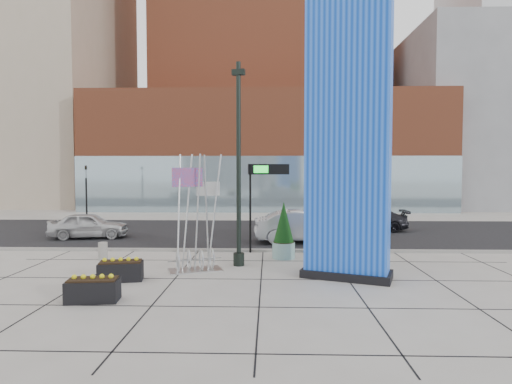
{
  "coord_description": "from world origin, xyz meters",
  "views": [
    {
      "loc": [
        1.26,
        -15.6,
        3.8
      ],
      "look_at": [
        0.73,
        2.0,
        2.87
      ],
      "focal_mm": 30.0,
      "sensor_mm": 36.0,
      "label": 1
    }
  ],
  "objects_px": {
    "lamp_post": "(239,183)",
    "public_art_sculpture": "(195,240)",
    "car_silver_mid": "(303,227)",
    "car_white_west": "(89,226)",
    "concrete_bollard": "(103,251)",
    "overhead_street_sign": "(265,177)",
    "blue_pylon": "(348,137)"
  },
  "relations": [
    {
      "from": "car_silver_mid",
      "to": "car_white_west",
      "type": "bearing_deg",
      "value": 80.64
    },
    {
      "from": "overhead_street_sign",
      "to": "car_white_west",
      "type": "bearing_deg",
      "value": 146.65
    },
    {
      "from": "concrete_bollard",
      "to": "car_white_west",
      "type": "xyz_separation_m",
      "value": [
        -2.96,
        5.57,
        0.34
      ]
    },
    {
      "from": "concrete_bollard",
      "to": "overhead_street_sign",
      "type": "bearing_deg",
      "value": 14.77
    },
    {
      "from": "car_white_west",
      "to": "car_silver_mid",
      "type": "distance_m",
      "value": 11.79
    },
    {
      "from": "lamp_post",
      "to": "overhead_street_sign",
      "type": "distance_m",
      "value": 2.87
    },
    {
      "from": "concrete_bollard",
      "to": "car_silver_mid",
      "type": "bearing_deg",
      "value": 27.26
    },
    {
      "from": "overhead_street_sign",
      "to": "lamp_post",
      "type": "bearing_deg",
      "value": -123.41
    },
    {
      "from": "overhead_street_sign",
      "to": "concrete_bollard",
      "type": "bearing_deg",
      "value": -177.52
    },
    {
      "from": "car_silver_mid",
      "to": "public_art_sculpture",
      "type": "bearing_deg",
      "value": 140.02
    },
    {
      "from": "public_art_sculpture",
      "to": "overhead_street_sign",
      "type": "distance_m",
      "value": 5.01
    },
    {
      "from": "car_white_west",
      "to": "car_silver_mid",
      "type": "relative_size",
      "value": 0.82
    },
    {
      "from": "concrete_bollard",
      "to": "car_white_west",
      "type": "height_order",
      "value": "car_white_west"
    },
    {
      "from": "public_art_sculpture",
      "to": "overhead_street_sign",
      "type": "height_order",
      "value": "public_art_sculpture"
    },
    {
      "from": "blue_pylon",
      "to": "concrete_bollard",
      "type": "bearing_deg",
      "value": -175.11
    },
    {
      "from": "blue_pylon",
      "to": "concrete_bollard",
      "type": "xyz_separation_m",
      "value": [
        -9.71,
        2.68,
        -4.54
      ]
    },
    {
      "from": "public_art_sculpture",
      "to": "car_silver_mid",
      "type": "height_order",
      "value": "public_art_sculpture"
    },
    {
      "from": "lamp_post",
      "to": "blue_pylon",
      "type": "bearing_deg",
      "value": -24.79
    },
    {
      "from": "blue_pylon",
      "to": "overhead_street_sign",
      "type": "relative_size",
      "value": 2.51
    },
    {
      "from": "public_art_sculpture",
      "to": "car_silver_mid",
      "type": "bearing_deg",
      "value": 34.75
    },
    {
      "from": "lamp_post",
      "to": "public_art_sculpture",
      "type": "relative_size",
      "value": 1.81
    },
    {
      "from": "public_art_sculpture",
      "to": "car_white_west",
      "type": "bearing_deg",
      "value": 114.75
    },
    {
      "from": "lamp_post",
      "to": "public_art_sculpture",
      "type": "height_order",
      "value": "lamp_post"
    },
    {
      "from": "lamp_post",
      "to": "public_art_sculpture",
      "type": "xyz_separation_m",
      "value": [
        -1.56,
        -0.93,
        -2.11
      ]
    },
    {
      "from": "public_art_sculpture",
      "to": "concrete_bollard",
      "type": "bearing_deg",
      "value": 137.34
    },
    {
      "from": "public_art_sculpture",
      "to": "car_white_west",
      "type": "relative_size",
      "value": 1.06
    },
    {
      "from": "car_white_west",
      "to": "lamp_post",
      "type": "bearing_deg",
      "value": -135.92
    },
    {
      "from": "blue_pylon",
      "to": "public_art_sculpture",
      "type": "xyz_separation_m",
      "value": [
        -5.48,
        0.88,
        -3.75
      ]
    },
    {
      "from": "public_art_sculpture",
      "to": "car_white_west",
      "type": "xyz_separation_m",
      "value": [
        -7.19,
        7.37,
        -0.44
      ]
    },
    {
      "from": "concrete_bollard",
      "to": "car_white_west",
      "type": "distance_m",
      "value": 6.32
    },
    {
      "from": "lamp_post",
      "to": "car_white_west",
      "type": "bearing_deg",
      "value": 143.66
    },
    {
      "from": "car_silver_mid",
      "to": "concrete_bollard",
      "type": "bearing_deg",
      "value": 113.0
    }
  ]
}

